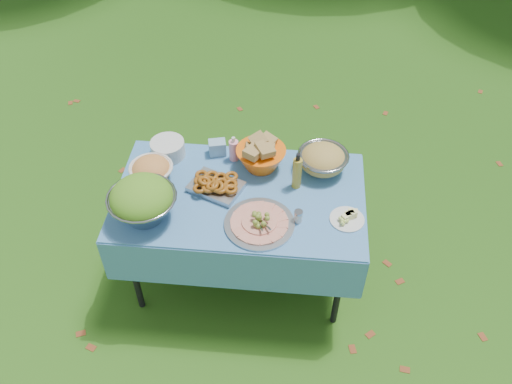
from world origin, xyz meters
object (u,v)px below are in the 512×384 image
charcuterie_platter (259,219)px  oil_bottle (297,171)px  salad_bowl (142,201)px  picnic_table (241,237)px  bread_bowl (261,154)px  plate_stack (168,149)px  pasta_bowl_steel (323,159)px

charcuterie_platter → oil_bottle: oil_bottle is taller
salad_bowl → oil_bottle: salad_bowl is taller
picnic_table → oil_bottle: bearing=17.6°
salad_bowl → bread_bowl: size_ratio=1.26×
picnic_table → plate_stack: size_ratio=6.84×
salad_bowl → oil_bottle: 0.90m
bread_bowl → charcuterie_platter: bread_bowl is taller
oil_bottle → bread_bowl: bearing=145.3°
picnic_table → oil_bottle: oil_bottle is taller
salad_bowl → bread_bowl: 0.78m
pasta_bowl_steel → oil_bottle: (-0.15, -0.16, 0.04)m
picnic_table → oil_bottle: (0.33, 0.10, 0.51)m
salad_bowl → plate_stack: size_ratio=1.79×
pasta_bowl_steel → picnic_table: bearing=-150.9°
salad_bowl → plate_stack: salad_bowl is taller
bread_bowl → oil_bottle: oil_bottle is taller
picnic_table → oil_bottle: size_ratio=5.83×
oil_bottle → salad_bowl: bearing=-158.9°
picnic_table → bread_bowl: size_ratio=4.80×
plate_stack → bread_bowl: size_ratio=0.70×
plate_stack → bread_bowl: (0.59, -0.05, 0.05)m
plate_stack → bread_bowl: 0.59m
charcuterie_platter → salad_bowl: bearing=179.7°
picnic_table → plate_stack: bearing=147.6°
plate_stack → pasta_bowl_steel: (0.97, -0.04, 0.03)m
charcuterie_platter → picnic_table: bearing=121.4°
plate_stack → bread_bowl: bread_bowl is taller
pasta_bowl_steel → oil_bottle: size_ratio=1.22×
salad_bowl → pasta_bowl_steel: (0.99, 0.49, -0.04)m
plate_stack → pasta_bowl_steel: size_ratio=0.70×
picnic_table → pasta_bowl_steel: 0.72m
bread_bowl → charcuterie_platter: size_ratio=0.77×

